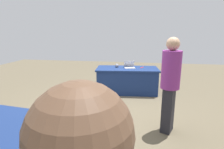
{
  "coord_description": "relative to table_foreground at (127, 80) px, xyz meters",
  "views": [
    {
      "loc": [
        -0.82,
        4.04,
        1.87
      ],
      "look_at": [
        -0.16,
        0.03,
        0.9
      ],
      "focal_mm": 28.95,
      "sensor_mm": 36.0,
      "label": 1
    }
  ],
  "objects": [
    {
      "name": "laptop_silver",
      "position": [
        -0.07,
        -0.04,
        0.42
      ],
      "size": [
        0.38,
        0.36,
        0.21
      ],
      "rotation": [
        0.0,
        0.0,
        0.24
      ],
      "color": "silver",
      "rests_on": "table_foreground"
    },
    {
      "name": "scissors_red",
      "position": [
        -0.45,
        -0.14,
        0.39
      ],
      "size": [
        0.11,
        0.18,
        0.01
      ],
      "primitive_type": "cube",
      "rotation": [
        0.0,
        0.0,
        1.13
      ],
      "color": "red",
      "rests_on": "table_foreground"
    },
    {
      "name": "yarn_ball",
      "position": [
        0.33,
        -0.07,
        0.44
      ],
      "size": [
        0.12,
        0.12,
        0.12
      ],
      "primitive_type": "sphere",
      "color": "gray",
      "rests_on": "table_foreground"
    },
    {
      "name": "ground_plane",
      "position": [
        0.4,
        1.43,
        -0.39
      ],
      "size": [
        14.4,
        14.4,
        0.0
      ],
      "primitive_type": "plane",
      "color": "brown"
    },
    {
      "name": "table_foreground",
      "position": [
        0.0,
        0.0,
        0.0
      ],
      "size": [
        1.96,
        1.04,
        0.77
      ],
      "rotation": [
        0.0,
        0.0,
        0.1
      ],
      "color": "navy",
      "rests_on": "ground"
    },
    {
      "name": "person_presenter",
      "position": [
        -0.95,
        2.2,
        0.61
      ],
      "size": [
        0.44,
        0.44,
        1.78
      ],
      "rotation": [
        0.0,
        0.0,
        1.18
      ],
      "color": "#26262D",
      "rests_on": "ground"
    }
  ]
}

